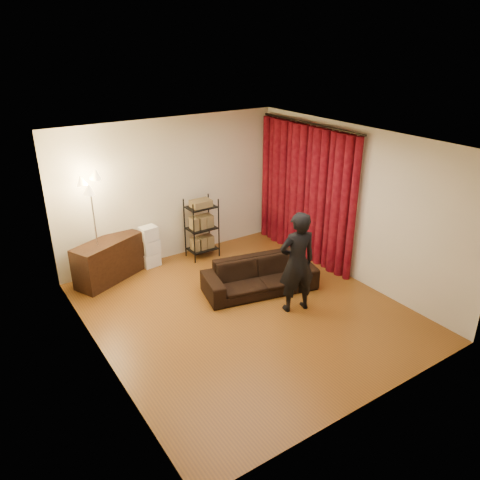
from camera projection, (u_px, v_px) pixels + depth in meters
floor at (245, 311)px, 7.45m from camera, size 5.00×5.00×0.00m
ceiling at (246, 142)px, 6.36m from camera, size 5.00×5.00×0.00m
wall_back at (171, 190)px, 8.81m from camera, size 5.00×0.00×5.00m
wall_front at (377, 308)px, 5.00m from camera, size 5.00×0.00×5.00m
wall_left at (95, 272)px, 5.77m from camera, size 0.00×5.00×5.00m
wall_right at (353, 205)px, 8.05m from camera, size 0.00×5.00×5.00m
curtain_rod at (310, 123)px, 8.36m from camera, size 0.04×2.65×0.04m
curtain at (305, 193)px, 8.87m from camera, size 0.22×2.65×2.55m
sofa at (260, 276)px, 7.94m from camera, size 2.03×1.14×0.56m
person at (297, 262)px, 7.18m from camera, size 0.68×0.52×1.65m
media_cabinet at (109, 260)px, 8.28m from camera, size 1.37×0.97×0.75m
storage_boxes at (150, 246)px, 8.75m from camera, size 0.35×0.29×0.80m
wire_shelf at (202, 228)px, 9.06m from camera, size 0.64×0.54×1.19m
floor_lamp at (96, 232)px, 7.86m from camera, size 0.46×0.46×1.99m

